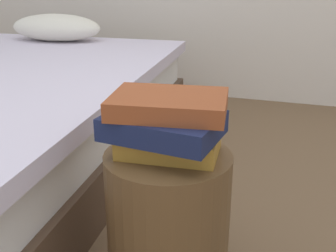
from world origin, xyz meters
TOP-DOWN VIEW (x-y plane):
  - side_table at (0.00, 0.00)m, footprint 0.35×0.35m
  - book_ochre at (-0.00, 0.01)m, footprint 0.27×0.18m
  - book_navy at (-0.01, -0.01)m, footprint 0.31×0.24m
  - book_rust at (0.00, 0.01)m, footprint 0.32×0.25m

SIDE VIEW (x-z plane):
  - side_table at x=0.00m, z-range 0.00..0.42m
  - book_ochre at x=0.00m, z-range 0.42..0.48m
  - book_navy at x=-0.01m, z-range 0.48..0.54m
  - book_rust at x=0.00m, z-range 0.54..0.58m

